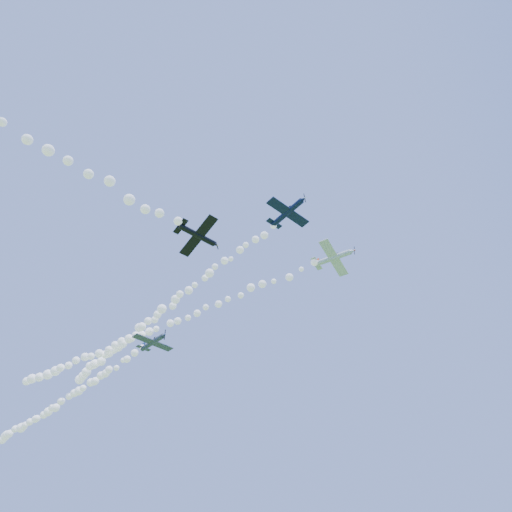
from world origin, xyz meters
The scene contains 7 objects.
plane_white centered at (13.70, 3.92, 49.43)m, with size 7.76×8.02×2.69m.
smoke_trail_white centered at (-28.92, 7.50, 49.14)m, with size 80.63×9.39×3.22m, color white, non-canonical shape.
plane_navy centered at (11.28, -8.97, 49.40)m, with size 7.23×7.66×1.95m.
smoke_trail_navy centered at (-23.75, 3.89, 49.18)m, with size 66.13×25.97×2.86m, color white, non-canonical shape.
plane_grey centered at (-21.33, 2.28, 42.27)m, with size 7.58×8.03×2.26m.
smoke_trail_grey centered at (-56.01, 12.79, 41.87)m, with size 65.13×21.66×3.36m, color white, non-canonical shape.
plane_black centered at (2.84, -18.77, 39.85)m, with size 6.38×6.27×2.23m.
Camera 1 is at (27.24, -49.03, 2.00)m, focal length 30.00 mm.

